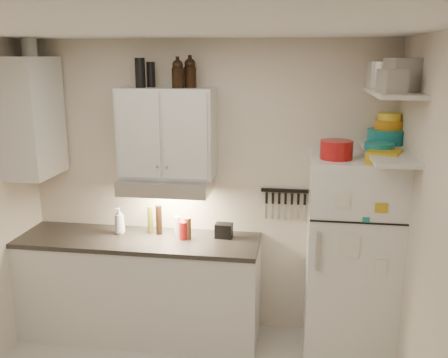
# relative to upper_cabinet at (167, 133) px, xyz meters

# --- Properties ---
(ceiling) EXTENTS (3.20, 3.00, 0.02)m
(ceiling) POSITION_rel_upper_cabinet_xyz_m (0.30, -1.33, 0.78)
(ceiling) COLOR white
(ceiling) RESTS_ON ground
(back_wall) EXTENTS (3.20, 0.02, 2.60)m
(back_wall) POSITION_rel_upper_cabinet_xyz_m (0.30, 0.18, -0.53)
(back_wall) COLOR beige
(back_wall) RESTS_ON ground
(right_wall) EXTENTS (0.02, 3.00, 2.60)m
(right_wall) POSITION_rel_upper_cabinet_xyz_m (1.91, -1.33, -0.53)
(right_wall) COLOR beige
(right_wall) RESTS_ON ground
(base_cabinet) EXTENTS (2.10, 0.60, 0.88)m
(base_cabinet) POSITION_rel_upper_cabinet_xyz_m (-0.25, -0.14, -1.39)
(base_cabinet) COLOR silver
(base_cabinet) RESTS_ON floor
(countertop) EXTENTS (2.10, 0.62, 0.04)m
(countertop) POSITION_rel_upper_cabinet_xyz_m (-0.25, -0.14, -0.93)
(countertop) COLOR #2B2825
(countertop) RESTS_ON base_cabinet
(upper_cabinet) EXTENTS (0.80, 0.33, 0.75)m
(upper_cabinet) POSITION_rel_upper_cabinet_xyz_m (0.00, 0.00, 0.00)
(upper_cabinet) COLOR silver
(upper_cabinet) RESTS_ON back_wall
(side_cabinet) EXTENTS (0.33, 0.55, 1.00)m
(side_cabinet) POSITION_rel_upper_cabinet_xyz_m (-1.14, -0.14, 0.12)
(side_cabinet) COLOR silver
(side_cabinet) RESTS_ON left_wall
(range_hood) EXTENTS (0.76, 0.46, 0.12)m
(range_hood) POSITION_rel_upper_cabinet_xyz_m (0.00, -0.06, -0.44)
(range_hood) COLOR silver
(range_hood) RESTS_ON back_wall
(fridge) EXTENTS (0.70, 0.68, 1.70)m
(fridge) POSITION_rel_upper_cabinet_xyz_m (1.55, -0.18, -0.98)
(fridge) COLOR white
(fridge) RESTS_ON floor
(shelf_hi) EXTENTS (0.30, 0.95, 0.03)m
(shelf_hi) POSITION_rel_upper_cabinet_xyz_m (1.75, -0.31, 0.38)
(shelf_hi) COLOR silver
(shelf_hi) RESTS_ON right_wall
(shelf_lo) EXTENTS (0.30, 0.95, 0.03)m
(shelf_lo) POSITION_rel_upper_cabinet_xyz_m (1.75, -0.31, -0.07)
(shelf_lo) COLOR silver
(shelf_lo) RESTS_ON right_wall
(knife_strip) EXTENTS (0.42, 0.02, 0.03)m
(knife_strip) POSITION_rel_upper_cabinet_xyz_m (1.00, 0.15, -0.51)
(knife_strip) COLOR black
(knife_strip) RESTS_ON back_wall
(dutch_oven) EXTENTS (0.32, 0.32, 0.14)m
(dutch_oven) POSITION_rel_upper_cabinet_xyz_m (1.38, -0.28, -0.05)
(dutch_oven) COLOR #A41314
(dutch_oven) RESTS_ON fridge
(book_stack) EXTENTS (0.29, 0.33, 0.09)m
(book_stack) POSITION_rel_upper_cabinet_xyz_m (1.72, -0.37, -0.08)
(book_stack) COLOR #BB9617
(book_stack) RESTS_ON fridge
(spice_jar) EXTENTS (0.08, 0.08, 0.10)m
(spice_jar) POSITION_rel_upper_cabinet_xyz_m (1.65, -0.28, -0.07)
(spice_jar) COLOR silver
(spice_jar) RESTS_ON fridge
(stock_pot) EXTENTS (0.32, 0.32, 0.20)m
(stock_pot) POSITION_rel_upper_cabinet_xyz_m (1.73, -0.02, 0.49)
(stock_pot) COLOR silver
(stock_pot) RESTS_ON shelf_hi
(tin_a) EXTENTS (0.27, 0.26, 0.23)m
(tin_a) POSITION_rel_upper_cabinet_xyz_m (1.80, -0.42, 0.50)
(tin_a) COLOR #AAAAAD
(tin_a) RESTS_ON shelf_hi
(tin_b) EXTENTS (0.20, 0.20, 0.16)m
(tin_b) POSITION_rel_upper_cabinet_xyz_m (1.70, -0.57, 0.47)
(tin_b) COLOR #AAAAAD
(tin_b) RESTS_ON shelf_hi
(bowl_teal) EXTENTS (0.29, 0.29, 0.11)m
(bowl_teal) POSITION_rel_upper_cabinet_xyz_m (1.78, 0.01, 0.01)
(bowl_teal) COLOR #167C7E
(bowl_teal) RESTS_ON shelf_lo
(bowl_orange) EXTENTS (0.23, 0.23, 0.07)m
(bowl_orange) POSITION_rel_upper_cabinet_xyz_m (1.81, 0.06, 0.10)
(bowl_orange) COLOR orange
(bowl_orange) RESTS_ON bowl_teal
(bowl_yellow) EXTENTS (0.18, 0.18, 0.06)m
(bowl_yellow) POSITION_rel_upper_cabinet_xyz_m (1.81, 0.06, 0.16)
(bowl_yellow) COLOR yellow
(bowl_yellow) RESTS_ON bowl_orange
(plates) EXTENTS (0.27, 0.27, 0.05)m
(plates) POSITION_rel_upper_cabinet_xyz_m (1.69, -0.26, -0.02)
(plates) COLOR #167C7E
(plates) RESTS_ON shelf_lo
(growler_a) EXTENTS (0.11, 0.11, 0.23)m
(growler_a) POSITION_rel_upper_cabinet_xyz_m (0.11, -0.03, 0.49)
(growler_a) COLOR black
(growler_a) RESTS_ON upper_cabinet
(growler_b) EXTENTS (0.13, 0.13, 0.24)m
(growler_b) POSITION_rel_upper_cabinet_xyz_m (0.20, 0.03, 0.50)
(growler_b) COLOR black
(growler_b) RESTS_ON upper_cabinet
(thermos_a) EXTENTS (0.08, 0.08, 0.21)m
(thermos_a) POSITION_rel_upper_cabinet_xyz_m (-0.14, 0.06, 0.48)
(thermos_a) COLOR black
(thermos_a) RESTS_ON upper_cabinet
(thermos_b) EXTENTS (0.11, 0.11, 0.24)m
(thermos_b) POSITION_rel_upper_cabinet_xyz_m (-0.21, -0.02, 0.50)
(thermos_b) COLOR black
(thermos_b) RESTS_ON upper_cabinet
(side_jar) EXTENTS (0.17, 0.17, 0.17)m
(side_jar) POSITION_rel_upper_cabinet_xyz_m (-1.15, -0.05, 0.71)
(side_jar) COLOR silver
(side_jar) RESTS_ON side_cabinet
(soap_bottle) EXTENTS (0.13, 0.13, 0.27)m
(soap_bottle) POSITION_rel_upper_cabinet_xyz_m (-0.45, -0.05, -0.77)
(soap_bottle) COLOR silver
(soap_bottle) RESTS_ON countertop
(pepper_mill) EXTENTS (0.07, 0.07, 0.19)m
(pepper_mill) POSITION_rel_upper_cabinet_xyz_m (0.18, -0.09, -0.81)
(pepper_mill) COLOR brown
(pepper_mill) RESTS_ON countertop
(oil_bottle) EXTENTS (0.05, 0.05, 0.24)m
(oil_bottle) POSITION_rel_upper_cabinet_xyz_m (-0.18, 0.01, -0.78)
(oil_bottle) COLOR #5A5D17
(oil_bottle) RESTS_ON countertop
(vinegar_bottle) EXTENTS (0.06, 0.06, 0.26)m
(vinegar_bottle) POSITION_rel_upper_cabinet_xyz_m (-0.09, -0.01, -0.77)
(vinegar_bottle) COLOR black
(vinegar_bottle) RESTS_ON countertop
(clear_bottle) EXTENTS (0.07, 0.07, 0.17)m
(clear_bottle) POSITION_rel_upper_cabinet_xyz_m (0.07, 0.00, -0.82)
(clear_bottle) COLOR silver
(clear_bottle) RESTS_ON countertop
(red_jar) EXTENTS (0.10, 0.10, 0.16)m
(red_jar) POSITION_rel_upper_cabinet_xyz_m (0.15, -0.10, -0.83)
(red_jar) COLOR #A41314
(red_jar) RESTS_ON countertop
(caddy) EXTENTS (0.15, 0.11, 0.13)m
(caddy) POSITION_rel_upper_cabinet_xyz_m (0.49, -0.01, -0.84)
(caddy) COLOR black
(caddy) RESTS_ON countertop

